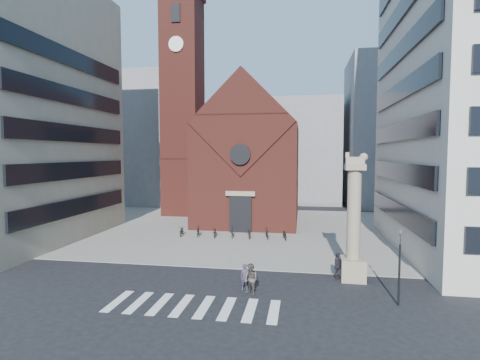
% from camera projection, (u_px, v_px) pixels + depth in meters
% --- Properties ---
extents(ground, '(120.00, 120.00, 0.00)m').
position_uv_depth(ground, '(198.00, 287.00, 24.11)').
color(ground, black).
rests_on(ground, ground).
extents(piazza, '(46.00, 30.00, 0.05)m').
position_uv_depth(piazza, '(244.00, 229.00, 42.81)').
color(piazza, gray).
rests_on(piazza, ground).
extents(zebra_crossing, '(10.20, 3.20, 0.01)m').
position_uv_depth(zebra_crossing, '(193.00, 306.00, 21.07)').
color(zebra_crossing, white).
rests_on(zebra_crossing, ground).
extents(church, '(12.00, 16.65, 18.00)m').
position_uv_depth(church, '(251.00, 158.00, 48.19)').
color(church, maroon).
rests_on(church, ground).
extents(campanile, '(5.50, 5.50, 31.20)m').
position_uv_depth(campanile, '(183.00, 103.00, 52.19)').
color(campanile, maroon).
rests_on(campanile, ground).
extents(bg_block_left, '(16.00, 14.00, 22.00)m').
position_uv_depth(bg_block_left, '(150.00, 140.00, 65.97)').
color(bg_block_left, gray).
rests_on(bg_block_left, ground).
extents(bg_block_mid, '(14.00, 12.00, 18.00)m').
position_uv_depth(bg_block_mid, '(299.00, 151.00, 66.79)').
color(bg_block_mid, gray).
rests_on(bg_block_mid, ground).
extents(bg_block_right, '(16.00, 14.00, 24.00)m').
position_uv_depth(bg_block_right, '(398.00, 133.00, 61.02)').
color(bg_block_right, gray).
rests_on(bg_block_right, ground).
extents(lion_column, '(1.63, 1.60, 8.68)m').
position_uv_depth(lion_column, '(354.00, 230.00, 25.19)').
color(lion_column, gray).
rests_on(lion_column, ground).
extents(traffic_light, '(0.13, 0.16, 4.30)m').
position_uv_depth(traffic_light, '(399.00, 266.00, 21.01)').
color(traffic_light, black).
rests_on(traffic_light, ground).
extents(pedestrian_0, '(0.64, 0.46, 1.66)m').
position_uv_depth(pedestrian_0, '(245.00, 277.00, 23.54)').
color(pedestrian_0, '#383144').
rests_on(pedestrian_0, ground).
extents(pedestrian_1, '(1.17, 1.14, 1.91)m').
position_uv_depth(pedestrian_1, '(251.00, 279.00, 22.72)').
color(pedestrian_1, '#4B433C').
rests_on(pedestrian_1, ground).
extents(pedestrian_2, '(0.82, 1.19, 1.87)m').
position_uv_depth(pedestrian_2, '(338.00, 266.00, 25.53)').
color(pedestrian_2, '#25232B').
rests_on(pedestrian_2, ground).
extents(scooter_0, '(1.02, 2.04, 1.02)m').
position_uv_depth(scooter_0, '(182.00, 231.00, 39.02)').
color(scooter_0, black).
rests_on(scooter_0, piazza).
extents(scooter_1, '(0.86, 1.95, 1.13)m').
position_uv_depth(scooter_1, '(198.00, 231.00, 38.72)').
color(scooter_1, black).
rests_on(scooter_1, piazza).
extents(scooter_2, '(1.02, 2.04, 1.02)m').
position_uv_depth(scooter_2, '(215.00, 232.00, 38.44)').
color(scooter_2, black).
rests_on(scooter_2, piazza).
extents(scooter_3, '(0.86, 1.95, 1.13)m').
position_uv_depth(scooter_3, '(232.00, 232.00, 38.14)').
color(scooter_3, black).
rests_on(scooter_3, piazza).
extents(scooter_4, '(1.02, 2.04, 1.02)m').
position_uv_depth(scooter_4, '(249.00, 233.00, 37.85)').
color(scooter_4, black).
rests_on(scooter_4, piazza).
extents(scooter_5, '(0.86, 1.95, 1.13)m').
position_uv_depth(scooter_5, '(267.00, 233.00, 37.56)').
color(scooter_5, black).
rests_on(scooter_5, piazza).
extents(scooter_6, '(1.02, 2.04, 1.02)m').
position_uv_depth(scooter_6, '(285.00, 234.00, 37.27)').
color(scooter_6, black).
rests_on(scooter_6, piazza).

